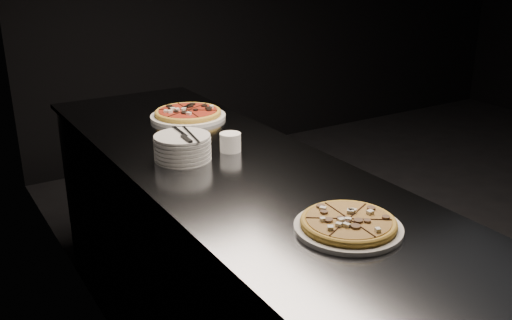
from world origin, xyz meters
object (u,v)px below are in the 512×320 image
pizza_mushroom (348,224)px  pizza_tomato (188,114)px  ramekin (230,142)px  cutlery (186,135)px  counter (231,269)px  plate_stack (183,147)px

pizza_mushroom → pizza_tomato: pizza_tomato is taller
ramekin → pizza_tomato: bearing=83.6°
cutlery → pizza_mushroom: bearing=-75.8°
counter → cutlery: size_ratio=10.96×
counter → cutlery: 0.58m
pizza_mushroom → ramekin: ramekin is taller
pizza_mushroom → plate_stack: bearing=101.1°
plate_stack → counter: bearing=-42.2°
plate_stack → ramekin: (0.20, -0.01, -0.01)m
pizza_mushroom → pizza_tomato: 1.27m
plate_stack → cutlery: cutlery is taller
counter → ramekin: ramekin is taller
counter → pizza_tomato: 0.79m
counter → pizza_tomato: size_ratio=5.89×
plate_stack → cutlery: (0.01, -0.02, 0.05)m
pizza_mushroom → plate_stack: plate_stack is taller
ramekin → counter: bearing=-120.9°
plate_stack → pizza_mushroom: bearing=-78.9°
pizza_mushroom → pizza_tomato: size_ratio=0.88×
counter → cutlery: bearing=140.0°
pizza_mushroom → plate_stack: 0.79m
pizza_tomato → cutlery: 0.57m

